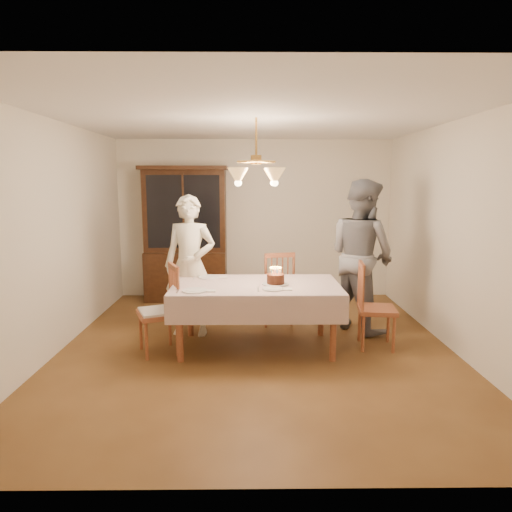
{
  "coord_description": "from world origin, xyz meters",
  "views": [
    {
      "loc": [
        -0.06,
        -5.1,
        1.91
      ],
      "look_at": [
        0.0,
        0.2,
        1.05
      ],
      "focal_mm": 32.0,
      "sensor_mm": 36.0,
      "label": 1
    }
  ],
  "objects_px": {
    "china_hutch": "(186,236)",
    "chair_far_side": "(276,291)",
    "dining_table": "(256,290)",
    "birthday_cake": "(276,280)",
    "elderly_woman": "(190,266)"
  },
  "relations": [
    {
      "from": "china_hutch",
      "to": "chair_far_side",
      "type": "xyz_separation_m",
      "value": [
        1.4,
        -1.33,
        -0.6
      ]
    },
    {
      "from": "dining_table",
      "to": "birthday_cake",
      "type": "bearing_deg",
      "value": -9.86
    },
    {
      "from": "china_hutch",
      "to": "chair_far_side",
      "type": "height_order",
      "value": "china_hutch"
    },
    {
      "from": "dining_table",
      "to": "birthday_cake",
      "type": "height_order",
      "value": "birthday_cake"
    },
    {
      "from": "china_hutch",
      "to": "chair_far_side",
      "type": "relative_size",
      "value": 2.16
    },
    {
      "from": "dining_table",
      "to": "birthday_cake",
      "type": "xyz_separation_m",
      "value": [
        0.22,
        -0.04,
        0.13
      ]
    },
    {
      "from": "chair_far_side",
      "to": "birthday_cake",
      "type": "height_order",
      "value": "chair_far_side"
    },
    {
      "from": "birthday_cake",
      "to": "china_hutch",
      "type": "bearing_deg",
      "value": 120.27
    },
    {
      "from": "dining_table",
      "to": "elderly_woman",
      "type": "relative_size",
      "value": 1.08
    },
    {
      "from": "elderly_woman",
      "to": "birthday_cake",
      "type": "distance_m",
      "value": 1.17
    },
    {
      "from": "dining_table",
      "to": "elderly_woman",
      "type": "bearing_deg",
      "value": 148.71
    },
    {
      "from": "elderly_woman",
      "to": "birthday_cake",
      "type": "height_order",
      "value": "elderly_woman"
    },
    {
      "from": "dining_table",
      "to": "birthday_cake",
      "type": "relative_size",
      "value": 6.33
    },
    {
      "from": "chair_far_side",
      "to": "dining_table",
      "type": "bearing_deg",
      "value": -106.71
    },
    {
      "from": "birthday_cake",
      "to": "chair_far_side",
      "type": "bearing_deg",
      "value": 86.48
    }
  ]
}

